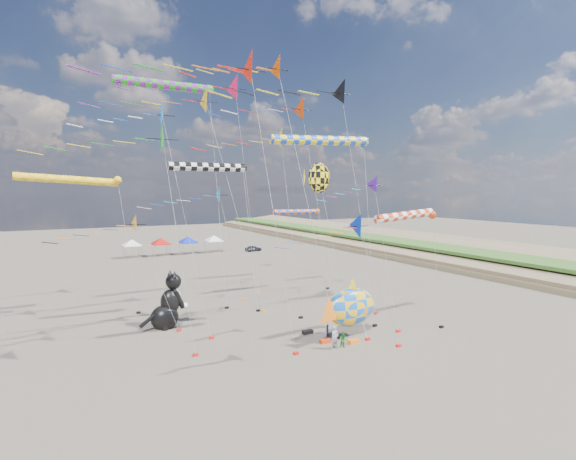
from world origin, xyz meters
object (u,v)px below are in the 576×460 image
at_px(fish_inflatable, 350,307).
at_px(person_adult, 335,338).
at_px(child_green, 343,340).
at_px(parked_car, 253,248).
at_px(cat_inflatable, 167,299).
at_px(child_blue, 327,330).

height_order(fish_inflatable, person_adult, fish_inflatable).
relative_size(child_green, parked_car, 0.37).
xyz_separation_m(child_green, parked_car, (15.66, 52.57, -0.05)).
bearing_deg(cat_inflatable, person_adult, -63.67).
relative_size(fish_inflatable, child_green, 5.06).
distance_m(person_adult, parked_car, 55.02).
xyz_separation_m(fish_inflatable, parked_car, (14.00, 51.10, -2.08)).
xyz_separation_m(child_green, child_blue, (0.46, 2.89, -0.12)).
bearing_deg(child_green, child_blue, 105.01).
bearing_deg(cat_inflatable, child_blue, -52.21).
relative_size(cat_inflatable, fish_inflatable, 0.81).
xyz_separation_m(cat_inflatable, child_green, (10.59, -11.40, -1.89)).
height_order(cat_inflatable, child_blue, cat_inflatable).
bearing_deg(fish_inflatable, person_adult, -149.63).
height_order(cat_inflatable, parked_car, cat_inflatable).
distance_m(fish_inflatable, child_blue, 2.84).
distance_m(cat_inflatable, child_green, 15.67).
height_order(person_adult, child_blue, person_adult).
distance_m(cat_inflatable, parked_car, 48.87).
bearing_deg(parked_car, cat_inflatable, 141.11).
distance_m(person_adult, child_green, 0.81).
xyz_separation_m(fish_inflatable, child_blue, (-1.20, 1.43, -2.15)).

